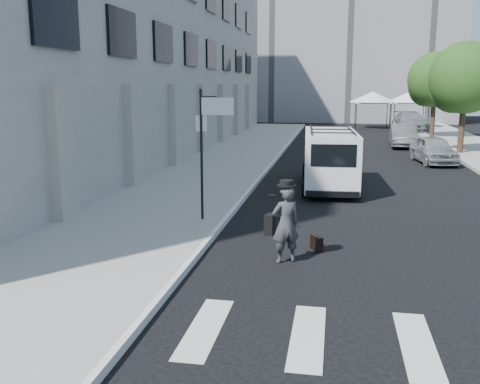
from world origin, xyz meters
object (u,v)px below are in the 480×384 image
at_px(businessman, 286,224).
at_px(suitcase, 270,224).
at_px(parked_car_a, 434,150).
at_px(briefcase, 317,243).
at_px(parked_car_b, 403,136).
at_px(cargo_van, 330,158).
at_px(parked_car_c, 410,122).

relative_size(businessman, suitcase, 1.66).
distance_m(suitcase, parked_car_a, 15.31).
relative_size(businessman, parked_car_a, 0.43).
height_order(briefcase, parked_car_a, parked_car_a).
xyz_separation_m(businessman, parked_car_b, (5.07, 23.11, -0.14)).
bearing_deg(businessman, cargo_van, -122.72).
height_order(parked_car_b, parked_car_c, parked_car_c).
bearing_deg(businessman, parked_car_c, -129.03).
height_order(parked_car_a, parked_car_b, parked_car_b).
bearing_deg(suitcase, parked_car_c, 86.95).
bearing_deg(suitcase, parked_car_a, 75.88).
relative_size(briefcase, parked_car_b, 0.10).
relative_size(parked_car_a, parked_car_c, 0.70).
distance_m(suitcase, cargo_van, 6.88).
distance_m(parked_car_a, parked_car_c, 17.91).
bearing_deg(parked_car_b, suitcase, -102.69).
relative_size(parked_car_a, parked_car_b, 0.93).
xyz_separation_m(parked_car_a, parked_car_b, (-0.63, 7.02, 0.03)).
height_order(cargo_van, parked_car_a, cargo_van).
height_order(briefcase, parked_car_b, parked_car_b).
distance_m(briefcase, parked_car_b, 22.61).
xyz_separation_m(suitcase, parked_car_a, (6.29, 13.95, 0.40)).
xyz_separation_m(briefcase, parked_car_b, (4.43, 22.16, 0.52)).
bearing_deg(cargo_van, parked_car_c, 73.18).
relative_size(suitcase, parked_car_c, 0.18).
bearing_deg(businessman, suitcase, -102.22).
distance_m(businessman, parked_car_b, 23.66).
xyz_separation_m(briefcase, cargo_van, (0.16, 7.87, 0.93)).
bearing_deg(parked_car_a, briefcase, -115.79).
bearing_deg(cargo_van, businessman, -98.36).
bearing_deg(briefcase, parked_car_b, 49.70).
height_order(suitcase, parked_car_c, parked_car_c).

